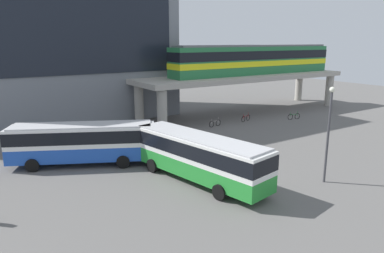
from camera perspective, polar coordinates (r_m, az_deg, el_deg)
ground_plane at (r=34.52m, az=-4.25°, el=-2.43°), size 120.00×120.00×0.00m
station_building at (r=47.18m, az=-22.88°, el=14.13°), size 29.85×13.64×21.60m
elevated_platform at (r=48.37m, az=8.43°, el=7.38°), size 30.64×7.30×5.06m
train at (r=49.35m, az=10.09°, el=10.49°), size 25.57×2.96×3.84m
bus_main at (r=24.47m, az=0.98°, el=-4.27°), size 4.52×11.32×3.22m
bus_secondary at (r=28.95m, az=-16.96°, el=-2.04°), size 11.01×7.22×3.22m
bicycle_green at (r=45.86m, az=15.87°, el=1.55°), size 1.77×0.40×1.04m
bicycle_silver at (r=40.52m, az=3.67°, el=0.51°), size 1.78×0.30×1.04m
bicycle_red at (r=43.55m, az=8.54°, el=1.30°), size 1.74×0.53×1.04m
lamp_post at (r=25.42m, az=20.90°, el=-0.15°), size 0.36×0.36×6.55m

